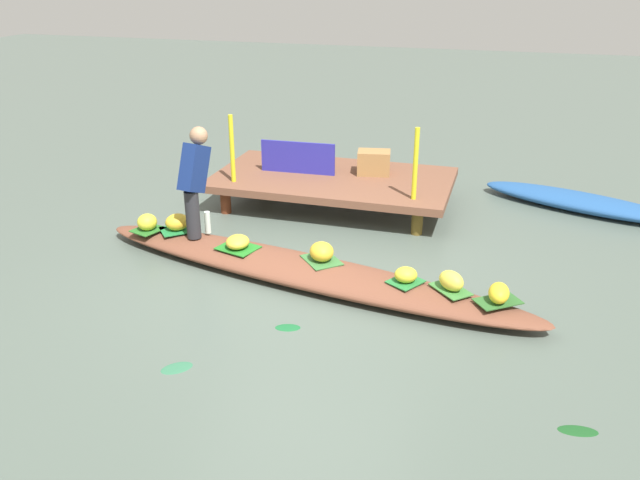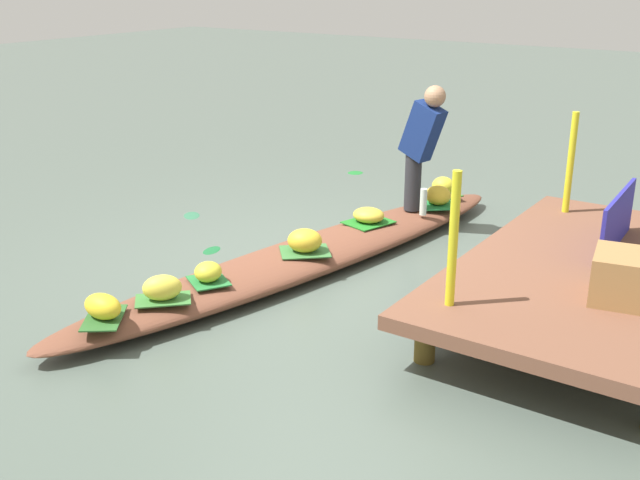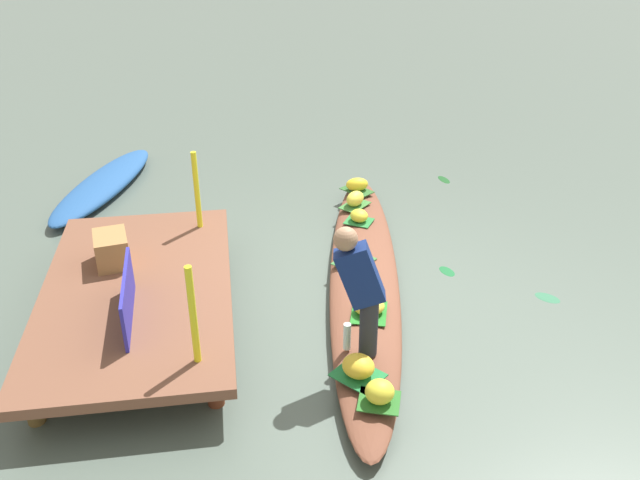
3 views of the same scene
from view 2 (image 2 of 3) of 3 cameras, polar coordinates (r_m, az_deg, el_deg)
name	(u,v)px [view 2 (image 2 of 3)]	position (r m, az deg, el deg)	size (l,w,h in m)	color
canal_water	(311,266)	(6.71, -0.66, -1.97)	(40.00, 40.00, 0.00)	#4F5C53
dock_platform	(595,274)	(5.96, 19.68, -2.41)	(3.20, 1.80, 0.41)	brown
vendor_boat	(311,255)	(6.67, -0.67, -1.13)	(5.16, 0.73, 0.21)	brown
leaf_mat_0	(104,318)	(5.46, -15.71, -5.57)	(0.41, 0.25, 0.01)	#2C5E28
banana_bunch_0	(103,306)	(5.42, -15.79, -4.75)	(0.29, 0.19, 0.17)	yellow
leaf_mat_1	(163,299)	(5.65, -11.54, -4.34)	(0.39, 0.24, 0.01)	#397634
banana_bunch_1	(162,288)	(5.61, -11.61, -3.48)	(0.28, 0.19, 0.19)	yellow
leaf_mat_2	(368,222)	(7.19, 3.61, 1.33)	(0.42, 0.33, 0.01)	#217523
banana_bunch_2	(369,215)	(7.17, 3.62, 1.85)	(0.30, 0.26, 0.14)	gold
leaf_mat_3	(305,252)	(6.44, -1.13, -0.86)	(0.41, 0.33, 0.01)	#376F35
banana_bunch_3	(305,241)	(6.41, -1.14, -0.04)	(0.29, 0.25, 0.20)	gold
leaf_mat_4	(438,204)	(7.81, 8.70, 2.63)	(0.39, 0.33, 0.01)	#1F7639
banana_bunch_4	(438,195)	(7.78, 8.74, 3.30)	(0.28, 0.25, 0.19)	gold
leaf_mat_5	(209,281)	(5.91, -8.26, -3.01)	(0.32, 0.27, 0.01)	#267335
banana_bunch_5	(208,272)	(5.88, -8.29, -2.34)	(0.23, 0.21, 0.15)	gold
leaf_mat_6	(443,195)	(8.14, 9.07, 3.32)	(0.33, 0.29, 0.01)	#286925
banana_bunch_6	(443,186)	(8.12, 9.10, 3.97)	(0.24, 0.22, 0.19)	yellow
vendor_person	(422,141)	(7.40, 7.54, 7.30)	(0.26, 0.47, 1.23)	#28282D
water_bottle	(423,202)	(7.44, 7.66, 2.82)	(0.07, 0.07, 0.26)	silver
market_banner	(617,220)	(6.33, 21.16, 1.36)	(1.04, 0.03, 0.44)	#2B299F
railing_post_west	(571,163)	(7.07, 18.06, 5.46)	(0.06, 0.06, 0.89)	yellow
railing_post_east	(453,240)	(4.89, 9.84, 0.03)	(0.06, 0.06, 0.89)	yellow
produce_crate	(618,276)	(5.37, 21.22, -2.52)	(0.44, 0.32, 0.32)	#9D7241
drifting_plant_1	(192,215)	(8.18, -9.48, 1.82)	(0.27, 0.16, 0.01)	#306B4A
drifting_plant_2	(212,250)	(7.15, -8.02, -0.74)	(0.24, 0.14, 0.01)	#1A5F30
drifting_plant_3	(355,173)	(9.77, 2.63, 5.01)	(0.20, 0.19, 0.01)	#20762E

